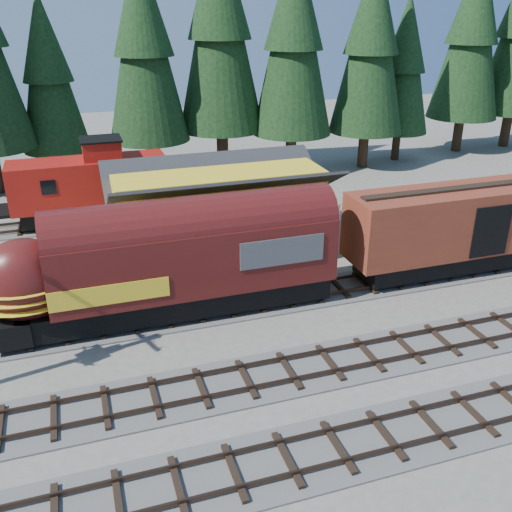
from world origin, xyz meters
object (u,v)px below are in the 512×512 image
object	(u,v)px
locomotive	(159,269)
boxcar	(471,225)
depot	(221,205)
caboose	(91,185)

from	to	relation	value
locomotive	boxcar	xyz separation A→B (m)	(16.87, 0.00, 0.10)
depot	boxcar	distance (m)	13.83
boxcar	locomotive	bearing A→B (deg)	180.00
depot	locomotive	size ratio (longest dim) A/B	0.79
depot	caboose	bearing A→B (deg)	132.41
depot	locomotive	bearing A→B (deg)	-125.67
depot	locomotive	distance (m)	8.01
depot	caboose	distance (m)	10.17
caboose	locomotive	bearing A→B (deg)	-81.13
depot	boxcar	xyz separation A→B (m)	(12.21, -6.50, -0.30)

